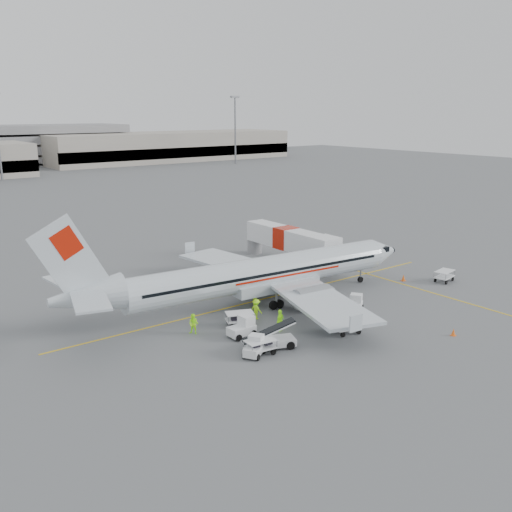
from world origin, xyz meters
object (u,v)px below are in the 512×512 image
object	(u,v)px
belt_loader	(271,331)
tug_mid	(241,327)
aircraft	(264,251)
tug_fore	(355,304)
tug_aft	(254,346)
jet_bridge	(286,245)

from	to	relation	value
belt_loader	tug_mid	size ratio (longest dim) A/B	2.26
aircraft	belt_loader	size ratio (longest dim) A/B	7.31
aircraft	tug_fore	world-z (taller)	aircraft
tug_aft	aircraft	bearing A→B (deg)	16.35
aircraft	tug_mid	size ratio (longest dim) A/B	16.51
aircraft	belt_loader	bearing A→B (deg)	-119.96
aircraft	tug_fore	size ratio (longest dim) A/B	18.39
tug_fore	tug_mid	distance (m)	11.74
jet_bridge	tug_fore	size ratio (longest dim) A/B	8.38
aircraft	tug_fore	distance (m)	9.62
jet_bridge	tug_aft	size ratio (longest dim) A/B	8.49
tug_mid	belt_loader	bearing A→B (deg)	-82.37
aircraft	tug_mid	world-z (taller)	aircraft
tug_aft	belt_loader	bearing A→B (deg)	-20.07
tug_aft	tug_mid	bearing A→B (deg)	35.87
aircraft	tug_mid	distance (m)	9.59
belt_loader	tug_mid	world-z (taller)	belt_loader
aircraft	tug_aft	xyz separation A→B (m)	(-8.09, -9.14, -4.24)
jet_bridge	tug_mid	world-z (taller)	jet_bridge
tug_mid	tug_aft	distance (m)	3.88
aircraft	jet_bridge	xyz separation A→B (m)	(10.99, 9.71, -2.83)
belt_loader	tug_aft	size ratio (longest dim) A/B	2.55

